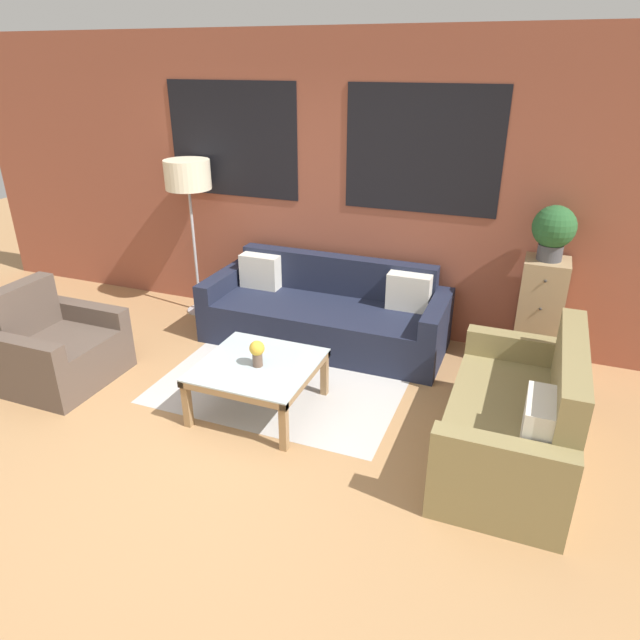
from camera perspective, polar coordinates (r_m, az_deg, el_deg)
The scene contains 11 objects.
ground_plane at distance 4.25m, azimuth -11.93°, elevation -12.59°, with size 16.00×16.00×0.00m, color #AD7F51.
wall_back_brick at distance 5.68m, azimuth 0.33°, elevation 13.24°, with size 8.40×0.09×2.80m.
rug at distance 5.06m, azimuth -3.01°, elevation -5.41°, with size 2.03×1.78×0.00m.
couch_dark at distance 5.52m, azimuth 0.55°, elevation 0.53°, with size 2.32×0.88×0.78m.
settee_vintage at distance 4.11m, azimuth 19.03°, elevation -9.67°, with size 0.80×1.56×0.92m.
armchair_corner at distance 5.35m, azimuth -24.79°, elevation -2.76°, with size 0.80×0.89×0.84m.
coffee_table at distance 4.43m, azimuth -6.22°, elevation -5.05°, with size 0.87×0.87×0.41m.
floor_lamp at distance 6.02m, azimuth -13.06°, elevation 13.53°, with size 0.46×0.46×1.63m.
drawer_cabinet at distance 5.35m, azimuth 21.05°, elevation 0.55°, with size 0.37×0.38×1.00m.
potted_plant at distance 5.10m, azimuth 22.34°, elevation 8.35°, with size 0.35×0.35×0.46m.
flower_vase at distance 4.32m, azimuth -6.31°, elevation -3.15°, with size 0.12×0.12×0.21m.
Camera 1 is at (2.00, -2.76, 2.54)m, focal length 32.00 mm.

